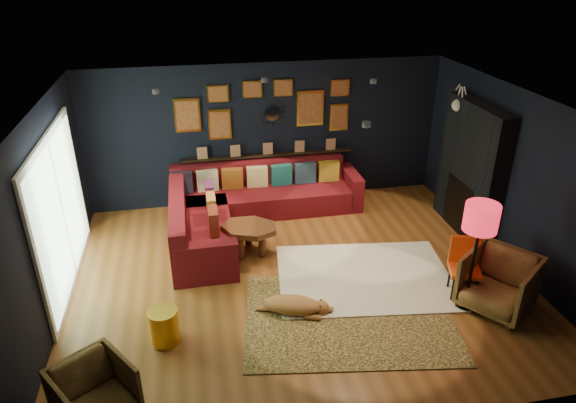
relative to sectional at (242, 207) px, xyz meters
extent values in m
plane|color=brown|center=(0.61, -1.81, -0.32)|extent=(6.50, 6.50, 0.00)
plane|color=black|center=(0.61, 0.94, 0.98)|extent=(6.50, 0.00, 6.50)
plane|color=black|center=(0.61, -4.56, 0.98)|extent=(6.50, 0.00, 6.50)
plane|color=black|center=(-2.64, -1.81, 0.98)|extent=(0.00, 5.50, 5.50)
plane|color=black|center=(3.86, -1.81, 0.98)|extent=(0.00, 5.50, 5.50)
plane|color=white|center=(0.61, -1.81, 2.28)|extent=(6.50, 6.50, 0.00)
cube|color=maroon|center=(0.41, 0.44, -0.11)|extent=(3.20, 0.95, 0.42)
cube|color=maroon|center=(0.41, 0.80, 0.31)|extent=(3.20, 0.24, 0.46)
cube|color=maroon|center=(2.11, 0.44, 0.00)|extent=(0.22, 0.95, 0.64)
cube|color=maroon|center=(-0.71, -0.66, -0.11)|extent=(0.95, 2.20, 0.42)
cube|color=maroon|center=(-1.07, -0.66, 0.31)|extent=(0.24, 2.20, 0.46)
cube|color=maroon|center=(-0.71, -1.66, 0.00)|extent=(0.95, 0.22, 0.64)
cube|color=#2F2945|center=(-0.99, 0.59, 0.30)|extent=(0.38, 0.14, 0.38)
cube|color=beige|center=(-0.54, 0.59, 0.30)|extent=(0.38, 0.14, 0.38)
cube|color=#92501A|center=(-0.09, 0.59, 0.30)|extent=(0.38, 0.14, 0.38)
cube|color=#D6CA80|center=(0.36, 0.59, 0.30)|extent=(0.38, 0.14, 0.38)
cube|color=#1A6768|center=(0.81, 0.59, 0.30)|extent=(0.38, 0.14, 0.38)
cube|color=#2A4A63|center=(1.26, 0.59, 0.30)|extent=(0.38, 0.14, 0.38)
cube|color=#AA8D24|center=(1.71, 0.59, 0.30)|extent=(0.38, 0.14, 0.38)
cube|color=#4F2249|center=(-0.53, 0.04, 0.30)|extent=(0.14, 0.38, 0.38)
cube|color=#B5742D|center=(-0.53, -0.46, 0.30)|extent=(0.14, 0.38, 0.38)
cube|color=maroon|center=(-0.53, -0.96, 0.30)|extent=(0.14, 0.38, 0.38)
cube|color=black|center=(0.61, 0.87, 0.60)|extent=(3.20, 0.12, 0.04)
cube|color=gold|center=(-0.79, 0.91, 1.43)|extent=(0.45, 0.03, 0.60)
cube|color=#A2612A|center=(-0.79, 0.89, 1.43)|extent=(0.38, 0.01, 0.51)
cube|color=gold|center=(-0.24, 0.91, 1.23)|extent=(0.40, 0.03, 0.55)
cube|color=#A2612A|center=(-0.24, 0.89, 1.23)|extent=(0.34, 0.01, 0.47)
cube|color=gold|center=(-0.24, 0.91, 1.78)|extent=(0.38, 0.03, 0.30)
cube|color=#A2612A|center=(-0.24, 0.89, 1.78)|extent=(0.32, 0.01, 0.25)
cube|color=gold|center=(1.41, 0.91, 1.43)|extent=(0.50, 0.03, 0.65)
cube|color=#A2612A|center=(1.41, 0.89, 1.43)|extent=(0.42, 0.01, 0.55)
cube|color=gold|center=(1.96, 0.91, 1.23)|extent=(0.35, 0.03, 0.50)
cube|color=#A2612A|center=(1.96, 0.89, 1.23)|extent=(0.30, 0.01, 0.42)
cube|color=gold|center=(1.96, 0.91, 1.78)|extent=(0.35, 0.03, 0.30)
cube|color=#A2612A|center=(1.96, 0.89, 1.78)|extent=(0.30, 0.01, 0.25)
cube|color=gold|center=(0.36, 0.91, 1.83)|extent=(0.35, 0.03, 0.30)
cube|color=#A2612A|center=(0.36, 0.89, 1.83)|extent=(0.30, 0.01, 0.25)
cube|color=gold|center=(0.91, 0.91, 1.83)|extent=(0.35, 0.03, 0.30)
cube|color=#A2612A|center=(0.91, 0.89, 1.83)|extent=(0.30, 0.01, 0.25)
cylinder|color=silver|center=(0.71, 0.91, 1.38)|extent=(0.28, 0.03, 0.28)
cone|color=gold|center=(0.93, 0.91, 1.38)|extent=(0.03, 0.16, 0.03)
cone|color=gold|center=(0.92, 0.91, 1.46)|extent=(0.04, 0.16, 0.04)
cone|color=gold|center=(0.87, 0.91, 1.53)|extent=(0.04, 0.16, 0.04)
cone|color=gold|center=(0.80, 0.91, 1.58)|extent=(0.04, 0.16, 0.04)
cone|color=gold|center=(0.71, 0.91, 1.60)|extent=(0.03, 0.16, 0.03)
cone|color=gold|center=(0.63, 0.91, 1.58)|extent=(0.04, 0.16, 0.04)
cone|color=gold|center=(0.56, 0.91, 1.53)|extent=(0.04, 0.16, 0.04)
cone|color=gold|center=(0.51, 0.91, 1.46)|extent=(0.04, 0.16, 0.04)
cone|color=gold|center=(0.49, 0.91, 1.38)|extent=(0.03, 0.16, 0.03)
cone|color=gold|center=(0.51, 0.91, 1.29)|extent=(0.04, 0.16, 0.04)
cone|color=gold|center=(0.56, 0.91, 1.22)|extent=(0.04, 0.16, 0.04)
cone|color=gold|center=(0.63, 0.91, 1.17)|extent=(0.04, 0.16, 0.04)
cone|color=gold|center=(0.71, 0.91, 1.16)|extent=(0.03, 0.16, 0.03)
cone|color=gold|center=(0.80, 0.91, 1.17)|extent=(0.04, 0.16, 0.04)
cone|color=gold|center=(0.87, 0.91, 1.22)|extent=(0.04, 0.16, 0.04)
cone|color=gold|center=(0.92, 0.91, 1.29)|extent=(0.04, 0.16, 0.04)
cube|color=black|center=(3.71, -0.91, 0.78)|extent=(0.30, 1.60, 2.20)
cube|color=black|center=(3.65, -0.91, 0.13)|extent=(0.20, 0.80, 0.90)
cone|color=white|center=(3.80, -0.41, 1.73)|extent=(0.35, 0.28, 0.28)
sphere|color=white|center=(3.58, -0.41, 1.73)|extent=(0.20, 0.20, 0.20)
cylinder|color=white|center=(3.60, -0.47, 1.90)|extent=(0.02, 0.10, 0.28)
cylinder|color=white|center=(3.60, -0.35, 1.90)|extent=(0.02, 0.10, 0.28)
cube|color=white|center=(-2.61, -1.21, 0.78)|extent=(0.04, 2.80, 2.20)
cube|color=#C0EBB3|center=(-2.58, -1.21, 0.78)|extent=(0.01, 2.60, 2.00)
cube|color=white|center=(-2.58, -1.21, 0.78)|extent=(0.02, 0.06, 2.00)
cylinder|color=black|center=(-1.19, -0.61, 2.24)|extent=(0.10, 0.10, 0.06)
cylinder|color=black|center=(0.41, -0.21, 2.24)|extent=(0.10, 0.10, 0.06)
cylinder|color=black|center=(2.01, -0.61, 2.24)|extent=(0.10, 0.10, 0.06)
cylinder|color=black|center=(1.21, -2.61, 2.24)|extent=(0.10, 0.10, 0.06)
cube|color=white|center=(1.57, -2.00, -0.31)|extent=(2.73, 2.14, 0.03)
cube|color=tan|center=(1.07, -2.84, -0.31)|extent=(2.97, 2.33, 0.02)
cylinder|color=#592E15|center=(-0.16, -1.15, -0.11)|extent=(0.11, 0.11, 0.36)
cylinder|color=#592E15|center=(0.19, -1.15, -0.11)|extent=(0.11, 0.11, 0.36)
cylinder|color=#592E15|center=(0.01, -0.75, -0.11)|extent=(0.11, 0.11, 0.36)
cylinder|color=maroon|center=(-0.69, -1.19, -0.14)|extent=(0.46, 0.46, 0.30)
imported|color=tan|center=(-1.94, -3.86, 0.04)|extent=(0.95, 0.94, 0.72)
imported|color=tan|center=(3.06, -2.99, 0.11)|extent=(1.14, 1.15, 0.87)
cylinder|color=gold|center=(-1.28, -2.82, -0.09)|extent=(0.37, 0.37, 0.46)
cylinder|color=black|center=(2.55, -2.78, -0.11)|extent=(0.03, 0.03, 0.42)
cylinder|color=black|center=(2.84, -2.87, -0.11)|extent=(0.03, 0.03, 0.42)
cylinder|color=black|center=(2.65, -2.49, -0.11)|extent=(0.03, 0.03, 0.42)
cylinder|color=black|center=(2.94, -2.59, -0.11)|extent=(0.03, 0.03, 0.42)
cube|color=#F35415|center=(2.74, -2.68, 0.10)|extent=(0.51, 0.51, 0.06)
cube|color=#F35415|center=(2.80, -2.52, 0.33)|extent=(0.40, 0.18, 0.40)
cylinder|color=black|center=(2.68, -2.93, -0.30)|extent=(0.26, 0.26, 0.04)
cylinder|color=black|center=(2.68, -2.93, 0.35)|extent=(0.04, 0.04, 1.26)
cylinder|color=red|center=(2.68, -2.93, 1.05)|extent=(0.43, 0.43, 0.35)
camera|label=1|loc=(-0.76, -7.94, 4.03)|focal=32.00mm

